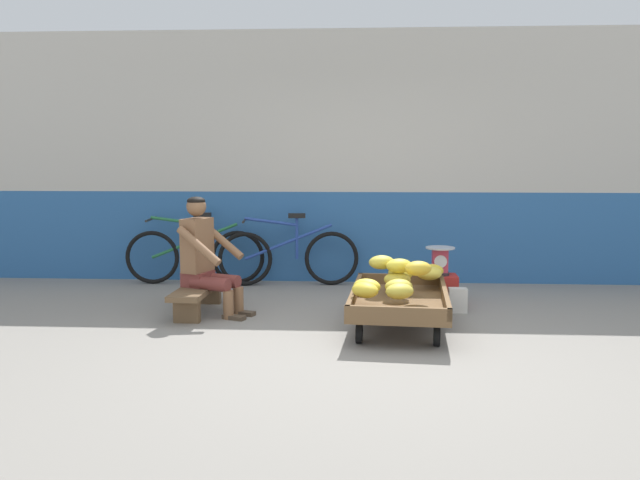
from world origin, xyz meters
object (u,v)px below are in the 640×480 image
object	(u,v)px
weighing_scale	(440,260)
bicycle_near_left	(195,255)
vendor_seated	(205,256)
shopping_bag	(458,300)
banana_cart	(399,302)
bicycle_far_left	(288,256)
low_bench	(198,293)
plastic_crate	(439,289)

from	to	relation	value
weighing_scale	bicycle_near_left	distance (m)	2.93
vendor_seated	bicycle_near_left	size ratio (longest dim) A/B	0.69
vendor_seated	shopping_bag	size ratio (longest dim) A/B	4.75
banana_cart	bicycle_far_left	xyz separation A→B (m)	(-1.19, 1.83, 0.11)
weighing_scale	low_bench	bearing A→B (deg)	-167.56
vendor_seated	shopping_bag	world-z (taller)	vendor_seated
weighing_scale	bicycle_near_left	xyz separation A→B (m)	(-2.80, 0.87, -0.10)
weighing_scale	shopping_bag	distance (m)	0.52
weighing_scale	bicycle_far_left	xyz separation A→B (m)	(-1.67, 0.84, -0.10)
low_bench	shopping_bag	world-z (taller)	low_bench
low_bench	weighing_scale	size ratio (longest dim) A/B	3.70
plastic_crate	vendor_seated	bearing A→B (deg)	-166.37
plastic_crate	bicycle_near_left	xyz separation A→B (m)	(-2.80, 0.87, 0.20)
banana_cart	low_bench	size ratio (longest dim) A/B	1.35
plastic_crate	bicycle_near_left	bearing A→B (deg)	162.70
low_bench	bicycle_near_left	world-z (taller)	bicycle_near_left
vendor_seated	plastic_crate	bearing A→B (deg)	13.63
banana_cart	bicycle_far_left	bearing A→B (deg)	122.97
banana_cart	bicycle_near_left	distance (m)	2.98
low_bench	banana_cart	bearing A→B (deg)	-13.57
bicycle_near_left	low_bench	bearing A→B (deg)	-74.42
banana_cart	weighing_scale	world-z (taller)	weighing_scale
weighing_scale	shopping_bag	bearing A→B (deg)	-70.24
banana_cart	low_bench	world-z (taller)	banana_cart
weighing_scale	shopping_bag	xyz separation A→B (m)	(0.13, -0.37, -0.33)
vendor_seated	bicycle_far_left	xyz separation A→B (m)	(0.65, 1.40, -0.21)
bicycle_far_left	shopping_bag	size ratio (longest dim) A/B	6.90
banana_cart	bicycle_far_left	world-z (taller)	bicycle_far_left
banana_cart	shopping_bag	size ratio (longest dim) A/B	6.26
low_bench	bicycle_far_left	size ratio (longest dim) A/B	0.67
shopping_bag	plastic_crate	bearing A→B (deg)	109.71
plastic_crate	weighing_scale	xyz separation A→B (m)	(-0.00, -0.00, 0.30)
banana_cart	low_bench	xyz separation A→B (m)	(-1.93, 0.46, -0.04)
low_bench	shopping_bag	distance (m)	2.55
plastic_crate	shopping_bag	distance (m)	0.40
vendor_seated	bicycle_near_left	xyz separation A→B (m)	(-0.47, 1.44, -0.21)
plastic_crate	shopping_bag	world-z (taller)	plastic_crate
plastic_crate	bicycle_near_left	distance (m)	2.94
banana_cart	vendor_seated	bearing A→B (deg)	166.78
weighing_scale	bicycle_near_left	world-z (taller)	bicycle_near_left
banana_cart	plastic_crate	xyz separation A→B (m)	(0.48, 1.00, -0.09)
vendor_seated	bicycle_far_left	world-z (taller)	vendor_seated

